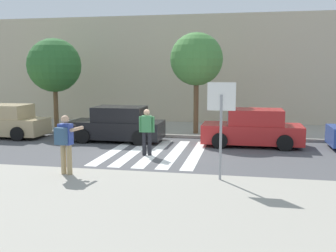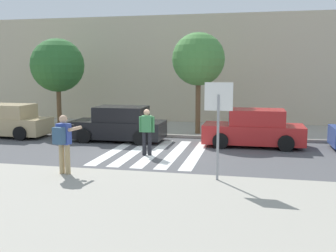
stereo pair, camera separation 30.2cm
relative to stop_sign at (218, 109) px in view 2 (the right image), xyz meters
name	(u,v)px [view 2 (the right image)]	position (x,y,z in m)	size (l,w,h in m)	color
ground_plane	(154,153)	(-2.74, 3.64, -2.09)	(120.00, 120.00, 0.00)	#4C4C4F
sidewalk_near	(87,206)	(-2.74, -2.56, -2.02)	(60.00, 6.00, 0.14)	#9E998C
sidewalk_far	(182,129)	(-2.74, 9.64, -2.02)	(60.00, 4.80, 0.14)	#9E998C
building_facade_far	(195,70)	(-2.74, 14.04, 1.06)	(56.00, 4.00, 6.30)	beige
crosswalk_stripe_0	(116,150)	(-4.34, 3.84, -2.09)	(0.44, 5.20, 0.01)	silver
crosswalk_stripe_1	(135,151)	(-3.54, 3.84, -2.09)	(0.44, 5.20, 0.01)	silver
crosswalk_stripe_2	(155,152)	(-2.74, 3.84, -2.09)	(0.44, 5.20, 0.01)	silver
crosswalk_stripe_3	(175,153)	(-1.94, 3.84, -2.09)	(0.44, 5.20, 0.01)	silver
crosswalk_stripe_4	(196,154)	(-1.14, 3.84, -2.09)	(0.44, 5.20, 0.01)	silver
stop_sign	(218,109)	(0.00, 0.00, 0.00)	(0.76, 0.08, 2.68)	gray
photographer_with_backpack	(63,139)	(-4.41, -0.33, -0.92)	(0.66, 0.90, 1.72)	tan
pedestrian_crossing	(147,129)	(-2.91, 3.27, -1.12)	(0.58, 0.27, 1.72)	#232328
parked_car_tan	(7,121)	(-10.56, 5.94, -1.37)	(4.10, 1.92, 1.55)	tan
parked_car_black	(119,125)	(-4.92, 5.94, -1.37)	(4.10, 1.92, 1.55)	black
parked_car_red	(254,129)	(0.98, 5.94, -1.37)	(4.10, 1.92, 1.55)	red
street_tree_west	(58,66)	(-9.18, 8.53, 1.30)	(2.79, 2.79, 4.66)	brown
street_tree_center	(198,60)	(-1.65, 7.91, 1.55)	(2.48, 2.48, 4.76)	brown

